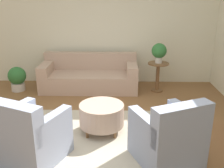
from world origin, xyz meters
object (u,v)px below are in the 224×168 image
object	(u,v)px
armchair_left	(30,136)
ottoman_table	(102,115)
couch	(90,77)
potted_plant_floor	(17,78)
potted_plant_on_side_table	(159,51)
armchair_right	(169,138)
side_table	(158,72)

from	to	relation	value
armchair_left	ottoman_table	xyz separation A→B (m)	(0.91, 0.80, -0.06)
ottoman_table	couch	bearing A→B (deg)	101.28
armchair_left	potted_plant_floor	world-z (taller)	armchair_left
potted_plant_on_side_table	armchair_right	bearing A→B (deg)	-95.04
potted_plant_on_side_table	armchair_left	bearing A→B (deg)	-127.37
potted_plant_on_side_table	potted_plant_floor	bearing A→B (deg)	-179.23
potted_plant_on_side_table	couch	bearing A→B (deg)	175.60
potted_plant_floor	armchair_left	bearing A→B (deg)	-66.54
side_table	potted_plant_floor	bearing A→B (deg)	-179.23
armchair_right	couch	bearing A→B (deg)	115.25
armchair_left	armchair_right	size ratio (longest dim) A/B	1.00
couch	side_table	xyz separation A→B (m)	(1.60, -0.12, 0.15)
ottoman_table	potted_plant_on_side_table	distance (m)	2.36
armchair_right	side_table	size ratio (longest dim) A/B	1.52
ottoman_table	armchair_right	bearing A→B (deg)	-40.48
side_table	armchair_right	bearing A→B (deg)	-95.04
side_table	potted_plant_on_side_table	bearing A→B (deg)	63.43
couch	potted_plant_floor	bearing A→B (deg)	-174.32
ottoman_table	potted_plant_on_side_table	size ratio (longest dim) A/B	1.62
side_table	armchair_left	bearing A→B (deg)	-127.37
couch	potted_plant_floor	world-z (taller)	couch
armchair_right	side_table	world-z (taller)	armchair_right
armchair_left	side_table	distance (m)	3.46
potted_plant_on_side_table	potted_plant_floor	xyz separation A→B (m)	(-3.27, -0.04, -0.64)
ottoman_table	potted_plant_floor	world-z (taller)	potted_plant_floor
couch	side_table	size ratio (longest dim) A/B	3.30
couch	ottoman_table	size ratio (longest dim) A/B	3.08
couch	potted_plant_on_side_table	distance (m)	1.73
armchair_right	ottoman_table	size ratio (longest dim) A/B	1.42
side_table	potted_plant_on_side_table	world-z (taller)	potted_plant_on_side_table
armchair_left	armchair_right	bearing A→B (deg)	-0.00
armchair_left	armchair_right	distance (m)	1.86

